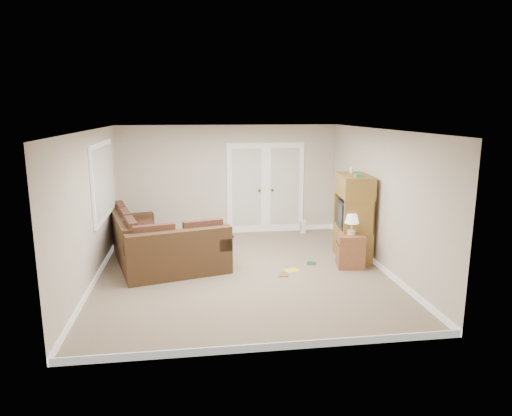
{
  "coord_description": "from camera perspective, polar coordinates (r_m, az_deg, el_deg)",
  "views": [
    {
      "loc": [
        -0.82,
        -7.65,
        2.82
      ],
      "look_at": [
        0.29,
        0.29,
        1.1
      ],
      "focal_mm": 32.0,
      "sensor_mm": 36.0,
      "label": 1
    }
  ],
  "objects": [
    {
      "name": "side_cabinet",
      "position": [
        8.54,
        11.73,
        -4.89
      ],
      "size": [
        0.55,
        0.55,
        1.0
      ],
      "rotation": [
        0.0,
        0.0,
        -0.18
      ],
      "color": "brown",
      "rests_on": "floor"
    },
    {
      "name": "window_left",
      "position": [
        8.89,
        -18.53,
        3.28
      ],
      "size": [
        0.05,
        1.92,
        1.42
      ],
      "color": "white",
      "rests_on": "wall_left"
    },
    {
      "name": "wall_right",
      "position": [
        8.48,
        15.26,
        1.02
      ],
      "size": [
        0.02,
        5.5,
        2.5
      ],
      "primitive_type": "cube",
      "color": "beige",
      "rests_on": "floor"
    },
    {
      "name": "tv_armoire",
      "position": [
        8.93,
        12.03,
        -1.07
      ],
      "size": [
        0.68,
        1.08,
        1.75
      ],
      "rotation": [
        0.0,
        0.0,
        -0.12
      ],
      "color": "olive",
      "rests_on": "floor"
    },
    {
      "name": "coffee_table",
      "position": [
        8.84,
        -6.17,
        -4.81
      ],
      "size": [
        0.66,
        1.19,
        0.78
      ],
      "rotation": [
        0.0,
        0.0,
        -0.08
      ],
      "color": "black",
      "rests_on": "floor"
    },
    {
      "name": "ceiling",
      "position": [
        7.7,
        -1.84,
        9.73
      ],
      "size": [
        5.0,
        5.5,
        0.02
      ],
      "primitive_type": "cube",
      "color": "silver",
      "rests_on": "wall_back"
    },
    {
      "name": "wall_left",
      "position": [
        7.99,
        -19.91,
        0.05
      ],
      "size": [
        0.02,
        5.5,
        2.5
      ],
      "primitive_type": "cube",
      "color": "beige",
      "rests_on": "floor"
    },
    {
      "name": "floor",
      "position": [
        8.19,
        -1.72,
        -8.02
      ],
      "size": [
        5.5,
        5.5,
        0.0
      ],
      "primitive_type": "plane",
      "color": "gray",
      "rests_on": "ground"
    },
    {
      "name": "sectional_sofa",
      "position": [
        8.76,
        -12.54,
        -4.68
      ],
      "size": [
        2.47,
        2.89,
        0.85
      ],
      "rotation": [
        0.0,
        0.0,
        0.26
      ],
      "color": "#47301B",
      "rests_on": "floor"
    },
    {
      "name": "french_doors",
      "position": [
        10.65,
        1.21,
        2.46
      ],
      "size": [
        1.8,
        0.05,
        2.13
      ],
      "color": "white",
      "rests_on": "floor"
    },
    {
      "name": "baseboards",
      "position": [
        8.17,
        -1.72,
        -7.69
      ],
      "size": [
        5.0,
        5.5,
        0.1
      ],
      "primitive_type": null,
      "color": "white",
      "rests_on": "floor"
    },
    {
      "name": "wall_front",
      "position": [
        5.21,
        1.5,
        -5.42
      ],
      "size": [
        5.0,
        0.02,
        2.5
      ],
      "primitive_type": "cube",
      "color": "beige",
      "rests_on": "floor"
    },
    {
      "name": "floor_greenbox",
      "position": [
        8.67,
        6.84,
        -6.69
      ],
      "size": [
        0.18,
        0.21,
        0.07
      ],
      "primitive_type": "cube",
      "rotation": [
        0.0,
        0.0,
        -0.26
      ],
      "color": "#3D864E",
      "rests_on": "floor"
    },
    {
      "name": "wall_back",
      "position": [
        10.55,
        -3.39,
        3.53
      ],
      "size": [
        5.0,
        0.02,
        2.5
      ],
      "primitive_type": "cube",
      "color": "beige",
      "rests_on": "floor"
    },
    {
      "name": "floor_magazine",
      "position": [
        8.29,
        4.47,
        -7.78
      ],
      "size": [
        0.31,
        0.28,
        0.01
      ],
      "primitive_type": "cube",
      "rotation": [
        0.0,
        0.0,
        0.29
      ],
      "color": "yellow",
      "rests_on": "floor"
    },
    {
      "name": "space_heater",
      "position": [
        10.74,
        5.9,
        -2.32
      ],
      "size": [
        0.12,
        0.1,
        0.31
      ],
      "primitive_type": "cube",
      "rotation": [
        0.0,
        0.0,
        -0.0
      ],
      "color": "white",
      "rests_on": "floor"
    },
    {
      "name": "floor_book",
      "position": [
        8.06,
        2.89,
        -8.3
      ],
      "size": [
        0.19,
        0.24,
        0.02
      ],
      "primitive_type": "imported",
      "rotation": [
        0.0,
        0.0,
        -0.15
      ],
      "color": "brown",
      "rests_on": "floor"
    }
  ]
}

